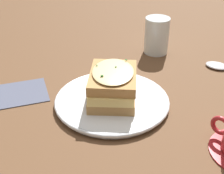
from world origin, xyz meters
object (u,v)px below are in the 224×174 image
at_px(sandwich, 112,85).
at_px(napkin, 18,93).
at_px(spoon, 221,67).
at_px(dinner_plate, 112,101).
at_px(water_glass, 157,36).

bearing_deg(sandwich, napkin, -13.86).
bearing_deg(spoon, sandwich, 151.85).
xyz_separation_m(spoon, napkin, (0.51, 0.09, -0.00)).
height_order(sandwich, napkin, sandwich).
height_order(spoon, napkin, spoon).
relative_size(sandwich, spoon, 0.93).
bearing_deg(spoon, dinner_plate, 151.98).
bearing_deg(spoon, napkin, 136.11).
distance_m(sandwich, spoon, 0.33).
xyz_separation_m(sandwich, water_glass, (-0.14, -0.25, 0.00)).
distance_m(water_glass, napkin, 0.41).
height_order(water_glass, spoon, water_glass).
bearing_deg(sandwich, spoon, -154.11).
height_order(water_glass, napkin, water_glass).
height_order(sandwich, water_glass, water_glass).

